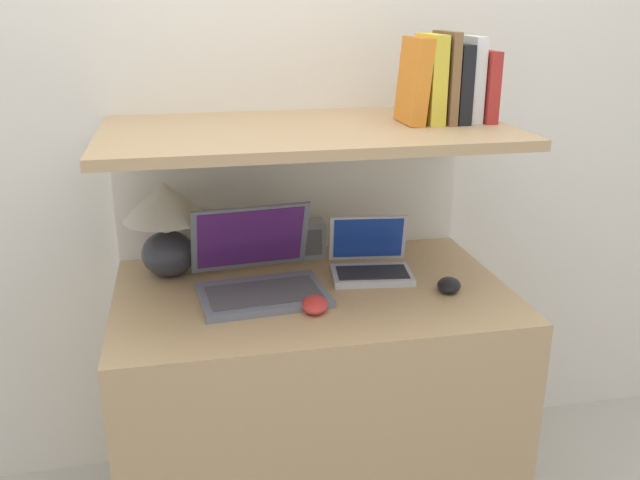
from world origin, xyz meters
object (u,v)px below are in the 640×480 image
object	(u,v)px
laptop_small	(371,262)
second_mouse	(449,285)
book_black	(456,83)
book_orange	(414,81)
book_red	(483,86)
book_white	(471,79)
laptop_large	(259,276)
book_brown	(445,77)
router_box	(303,240)
table_lamp	(166,219)
book_yellow	(430,79)
computer_mouse	(315,304)

from	to	relation	value
laptop_small	second_mouse	xyz separation A→B (m)	(0.18, -0.16, -0.02)
book_black	book_orange	distance (m)	0.13
book_red	book_white	world-z (taller)	book_white
book_white	laptop_large	bearing A→B (deg)	-174.94
book_black	book_brown	world-z (taller)	book_brown
router_box	laptop_small	bearing A→B (deg)	-46.51
laptop_small	book_brown	distance (m)	0.57
router_box	laptop_large	bearing A→B (deg)	-125.33
second_mouse	book_white	distance (m)	0.58
table_lamp	book_yellow	world-z (taller)	book_yellow
table_lamp	router_box	bearing A→B (deg)	8.60
computer_mouse	book_yellow	size ratio (longest dim) A/B	0.48
book_white	book_black	world-z (taller)	book_white
book_black	book_yellow	size ratio (longest dim) A/B	0.89
book_orange	laptop_small	bearing A→B (deg)	177.92
table_lamp	second_mouse	bearing A→B (deg)	-20.05
laptop_small	book_red	size ratio (longest dim) A/B	1.32
book_red	second_mouse	bearing A→B (deg)	-129.39
book_red	book_white	size ratio (longest dim) A/B	0.84
laptop_large	book_black	distance (m)	0.77
laptop_small	book_orange	bearing A→B (deg)	-2.08
laptop_large	second_mouse	xyz separation A→B (m)	(0.53, -0.11, -0.03)
table_lamp	laptop_small	distance (m)	0.62
book_red	book_orange	xyz separation A→B (m)	(-0.21, 0.00, 0.02)
book_yellow	book_orange	distance (m)	0.05
book_white	computer_mouse	bearing A→B (deg)	-156.72
book_orange	book_brown	bearing A→B (deg)	0.00
laptop_small	computer_mouse	xyz separation A→B (m)	(-0.21, -0.22, -0.02)
book_orange	table_lamp	bearing A→B (deg)	170.09
table_lamp	laptop_large	distance (m)	0.33
second_mouse	book_yellow	bearing A→B (deg)	99.70
computer_mouse	book_black	xyz separation A→B (m)	(0.45, 0.21, 0.54)
book_yellow	book_black	bearing A→B (deg)	-0.00
book_red	book_orange	distance (m)	0.21
book_white	book_orange	bearing A→B (deg)	180.00
book_white	book_brown	bearing A→B (deg)	180.00
second_mouse	router_box	xyz separation A→B (m)	(-0.36, 0.35, 0.04)
router_box	book_yellow	size ratio (longest dim) A/B	0.56
book_yellow	book_brown	bearing A→B (deg)	-0.00
computer_mouse	laptop_large	bearing A→B (deg)	129.54
laptop_large	computer_mouse	size ratio (longest dim) A/B	3.24
book_black	book_yellow	world-z (taller)	book_yellow
table_lamp	book_red	bearing A→B (deg)	-7.67
second_mouse	book_white	world-z (taller)	book_white
book_white	book_brown	distance (m)	0.08
second_mouse	book_yellow	xyz separation A→B (m)	(-0.03, 0.16, 0.55)
second_mouse	book_orange	xyz separation A→B (m)	(-0.08, 0.16, 0.55)
book_brown	book_orange	size ratio (longest dim) A/B	1.05
table_lamp	laptop_small	size ratio (longest dim) A/B	1.11
laptop_large	book_red	xyz separation A→B (m)	(0.66, 0.05, 0.50)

